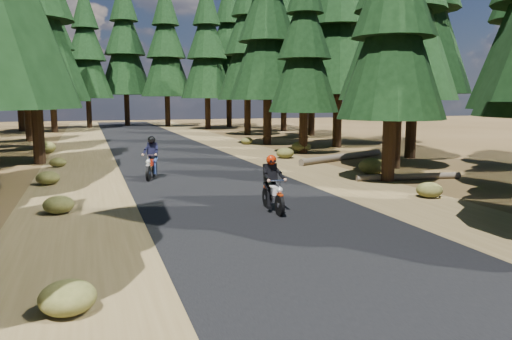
{
  "coord_description": "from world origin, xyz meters",
  "views": [
    {
      "loc": [
        -4.19,
        -10.93,
        2.99
      ],
      "look_at": [
        0.0,
        1.5,
        1.1
      ],
      "focal_mm": 35.0,
      "sensor_mm": 36.0,
      "label": 1
    }
  ],
  "objects_px": {
    "log_near": "(343,157)",
    "rider_follow": "(151,165)",
    "rider_lead": "(273,193)",
    "log_far": "(409,177)"
  },
  "relations": [
    {
      "from": "log_near",
      "to": "log_far",
      "type": "height_order",
      "value": "log_near"
    },
    {
      "from": "rider_follow",
      "to": "log_far",
      "type": "bearing_deg",
      "value": 178.4
    },
    {
      "from": "rider_follow",
      "to": "log_near",
      "type": "bearing_deg",
      "value": -145.09
    },
    {
      "from": "log_far",
      "to": "rider_lead",
      "type": "bearing_deg",
      "value": -144.98
    },
    {
      "from": "log_near",
      "to": "rider_follow",
      "type": "height_order",
      "value": "rider_follow"
    },
    {
      "from": "log_far",
      "to": "rider_follow",
      "type": "xyz_separation_m",
      "value": [
        -9.0,
        3.26,
        0.41
      ]
    },
    {
      "from": "rider_lead",
      "to": "log_far",
      "type": "bearing_deg",
      "value": -151.41
    },
    {
      "from": "rider_follow",
      "to": "rider_lead",
      "type": "bearing_deg",
      "value": 128.18
    },
    {
      "from": "log_far",
      "to": "rider_follow",
      "type": "height_order",
      "value": "rider_follow"
    },
    {
      "from": "log_far",
      "to": "rider_lead",
      "type": "distance_m",
      "value": 7.42
    }
  ]
}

